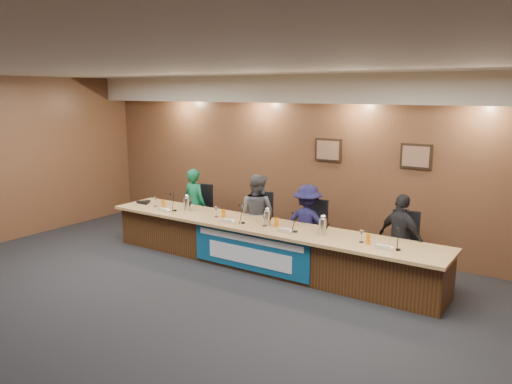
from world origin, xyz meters
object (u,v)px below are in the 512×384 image
panelist_c (307,224)px  panelist_d (401,239)px  carafe_right (323,227)px  panelist_a (195,204)px  speakerphone (144,202)px  office_chair_a (198,215)px  office_chair_c (310,235)px  dais_body (263,246)px  carafe_mid (268,218)px  panelist_b (257,214)px  office_chair_d (402,251)px  carafe_left (187,204)px  office_chair_b (260,226)px  banner (249,251)px

panelist_c → panelist_d: (1.61, 0.00, 0.01)m
carafe_right → panelist_c: bearing=133.8°
panelist_a → speakerphone: (-0.77, -0.61, 0.06)m
office_chair_a → office_chair_c: same height
dais_body → speakerphone: size_ratio=18.75×
panelist_a → panelist_c: 2.51m
panelist_c → carafe_right: bearing=127.2°
dais_body → carafe_mid: size_ratio=24.55×
panelist_b → office_chair_d: size_ratio=3.03×
panelist_d → carafe_left: 3.84m
panelist_c → office_chair_a: 2.52m
panelist_a → office_chair_b: (1.48, 0.10, -0.23)m
panelist_d → speakerphone: bearing=28.4°
panelist_c → panelist_d: panelist_d is taller
dais_body → speakerphone: 2.78m
panelist_c → carafe_right: (0.60, -0.62, 0.19)m
office_chair_c → carafe_mid: 0.92m
panelist_c → office_chair_d: bearing=176.9°
panelist_b → carafe_left: size_ratio=6.09×
office_chair_c → carafe_mid: bearing=-115.0°
office_chair_b → panelist_d: bearing=-26.0°
office_chair_d → carafe_left: 3.88m
dais_body → panelist_b: bearing=131.5°
office_chair_d → carafe_mid: carafe_mid is taller
dais_body → office_chair_a: bearing=161.4°
panelist_a → panelist_c: panelist_a is taller
panelist_b → dais_body: bearing=132.6°
panelist_c → speakerphone: bearing=3.9°
dais_body → office_chair_c: bearing=51.7°
office_chair_c → office_chair_d: 1.61m
panelist_a → speakerphone: size_ratio=4.47×
office_chair_a → office_chair_c: bearing=-12.1°
carafe_right → dais_body: bearing=177.1°
panelist_d → panelist_b: bearing=21.3°
speakerphone → banner: bearing=-7.7°
carafe_left → carafe_right: bearing=-0.8°
banner → carafe_mid: size_ratio=9.00×
carafe_right → panelist_a: bearing=168.6°
office_chair_b → panelist_a: bearing=160.0°
office_chair_c → carafe_left: carafe_left is taller
panelist_c → carafe_right: size_ratio=5.42×
panelist_d → carafe_mid: panelist_d is taller
office_chair_a → panelist_b: bearing=-16.0°
dais_body → office_chair_d: bearing=17.3°
panelist_d → office_chair_a: panelist_d is taller
banner → panelist_c: 1.15m
banner → carafe_right: bearing=17.6°
carafe_left → speakerphone: size_ratio=0.75×
panelist_a → office_chair_c: size_ratio=2.98×
office_chair_c → carafe_mid: size_ratio=1.96×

